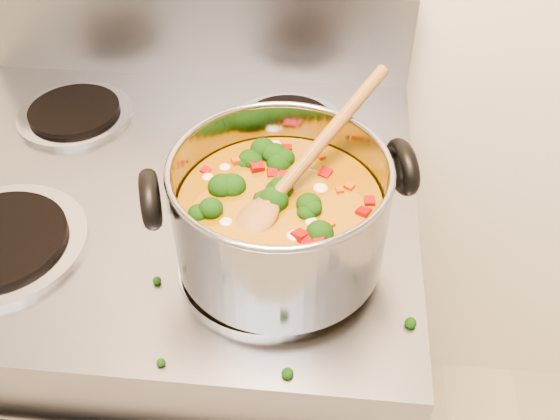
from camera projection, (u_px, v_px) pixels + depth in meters
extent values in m
cube|color=gray|center=(190.00, 358.00, 1.23)|extent=(0.74, 0.64, 0.92)
cube|color=gray|center=(195.00, 32.00, 1.07)|extent=(0.74, 0.03, 0.16)
cylinder|color=#A5A5AD|center=(0.00, 243.00, 0.81)|extent=(0.22, 0.22, 0.01)
cylinder|color=#A5A5AD|center=(268.00, 263.00, 0.79)|extent=(0.22, 0.22, 0.01)
cylinder|color=black|center=(267.00, 259.00, 0.78)|extent=(0.18, 0.18, 0.01)
cylinder|color=#A5A5AD|center=(75.00, 115.00, 1.02)|extent=(0.19, 0.19, 0.01)
cylinder|color=black|center=(74.00, 111.00, 1.02)|extent=(0.15, 0.15, 0.01)
cylinder|color=#A5A5AD|center=(288.00, 127.00, 1.00)|extent=(0.19, 0.19, 0.01)
cylinder|color=black|center=(288.00, 123.00, 0.99)|extent=(0.15, 0.15, 0.01)
cylinder|color=gray|center=(280.00, 212.00, 0.74)|extent=(0.25, 0.25, 0.14)
torus|color=gray|center=(280.00, 168.00, 0.69)|extent=(0.26, 0.26, 0.01)
cylinder|color=#7A510B|center=(280.00, 226.00, 0.75)|extent=(0.24, 0.24, 0.09)
torus|color=black|center=(151.00, 199.00, 0.68)|extent=(0.04, 0.08, 0.08)
torus|color=black|center=(402.00, 167.00, 0.72)|extent=(0.04, 0.08, 0.08)
ellipsoid|color=black|center=(274.00, 187.00, 0.74)|extent=(0.04, 0.04, 0.03)
ellipsoid|color=black|center=(329.00, 164.00, 0.77)|extent=(0.04, 0.04, 0.03)
ellipsoid|color=black|center=(221.00, 168.00, 0.76)|extent=(0.04, 0.04, 0.03)
ellipsoid|color=black|center=(329.00, 190.00, 0.73)|extent=(0.04, 0.04, 0.03)
ellipsoid|color=black|center=(239.00, 168.00, 0.76)|extent=(0.04, 0.04, 0.03)
ellipsoid|color=black|center=(339.00, 247.00, 0.67)|extent=(0.04, 0.04, 0.03)
ellipsoid|color=black|center=(344.00, 169.00, 0.76)|extent=(0.04, 0.04, 0.03)
ellipsoid|color=black|center=(308.00, 241.00, 0.67)|extent=(0.04, 0.04, 0.03)
ellipsoid|color=black|center=(304.00, 239.00, 0.68)|extent=(0.04, 0.04, 0.03)
ellipsoid|color=black|center=(244.00, 230.00, 0.69)|extent=(0.04, 0.04, 0.03)
ellipsoid|color=#9A1105|center=(273.00, 145.00, 0.80)|extent=(0.01, 0.01, 0.01)
ellipsoid|color=#9A1105|center=(277.00, 243.00, 0.67)|extent=(0.01, 0.01, 0.01)
ellipsoid|color=#9A1105|center=(312.00, 218.00, 0.70)|extent=(0.01, 0.01, 0.01)
ellipsoid|color=#9A1105|center=(367.00, 223.00, 0.69)|extent=(0.01, 0.01, 0.01)
ellipsoid|color=#9A1105|center=(251.00, 171.00, 0.76)|extent=(0.01, 0.01, 0.01)
ellipsoid|color=#9A1105|center=(330.00, 175.00, 0.75)|extent=(0.01, 0.01, 0.01)
ellipsoid|color=#9A1105|center=(349.00, 198.00, 0.72)|extent=(0.01, 0.01, 0.01)
ellipsoid|color=#9A1105|center=(262.00, 184.00, 0.74)|extent=(0.01, 0.01, 0.01)
ellipsoid|color=#9A1105|center=(278.00, 147.00, 0.79)|extent=(0.01, 0.01, 0.01)
ellipsoid|color=#9A1105|center=(209.00, 168.00, 0.76)|extent=(0.01, 0.01, 0.01)
ellipsoid|color=#9A1105|center=(267.00, 212.00, 0.71)|extent=(0.01, 0.01, 0.01)
ellipsoid|color=#9A1105|center=(342.00, 161.00, 0.77)|extent=(0.01, 0.01, 0.01)
ellipsoid|color=#9A1105|center=(306.00, 265.00, 0.65)|extent=(0.01, 0.01, 0.01)
ellipsoid|color=#A43E09|center=(240.00, 250.00, 0.66)|extent=(0.01, 0.01, 0.01)
ellipsoid|color=#A43E09|center=(253.00, 180.00, 0.75)|extent=(0.01, 0.01, 0.01)
ellipsoid|color=#A43E09|center=(298.00, 158.00, 0.78)|extent=(0.01, 0.01, 0.01)
ellipsoid|color=#A43E09|center=(211.00, 229.00, 0.69)|extent=(0.01, 0.01, 0.01)
ellipsoid|color=#A43E09|center=(294.00, 157.00, 0.78)|extent=(0.01, 0.01, 0.01)
ellipsoid|color=#A43E09|center=(212.00, 187.00, 0.74)|extent=(0.01, 0.01, 0.01)
ellipsoid|color=#A43E09|center=(213.00, 248.00, 0.67)|extent=(0.01, 0.01, 0.01)
ellipsoid|color=#A43E09|center=(210.00, 180.00, 0.75)|extent=(0.01, 0.01, 0.01)
ellipsoid|color=#A43E09|center=(216.00, 191.00, 0.73)|extent=(0.01, 0.01, 0.01)
ellipsoid|color=#A43E09|center=(234.00, 184.00, 0.74)|extent=(0.01, 0.01, 0.01)
ellipsoid|color=#A43E09|center=(300.00, 154.00, 0.78)|extent=(0.01, 0.01, 0.01)
ellipsoid|color=beige|center=(276.00, 170.00, 0.76)|extent=(0.02, 0.02, 0.01)
ellipsoid|color=beige|center=(318.00, 236.00, 0.68)|extent=(0.02, 0.02, 0.01)
ellipsoid|color=beige|center=(305.00, 251.00, 0.66)|extent=(0.02, 0.02, 0.01)
ellipsoid|color=beige|center=(303.00, 222.00, 0.69)|extent=(0.02, 0.02, 0.01)
ellipsoid|color=beige|center=(296.00, 163.00, 0.77)|extent=(0.02, 0.02, 0.01)
ellipsoid|color=beige|center=(224.00, 181.00, 0.75)|extent=(0.02, 0.02, 0.01)
ellipsoid|color=beige|center=(213.00, 245.00, 0.67)|extent=(0.02, 0.02, 0.01)
ellipsoid|color=beige|center=(328.00, 153.00, 0.78)|extent=(0.02, 0.02, 0.01)
ellipsoid|color=beige|center=(277.00, 216.00, 0.70)|extent=(0.02, 0.02, 0.01)
ellipsoid|color=olive|center=(254.00, 221.00, 0.70)|extent=(0.08, 0.09, 0.04)
cylinder|color=olive|center=(322.00, 141.00, 0.74)|extent=(0.16, 0.22, 0.10)
ellipsoid|color=black|center=(269.00, 169.00, 0.92)|extent=(0.01, 0.01, 0.01)
ellipsoid|color=black|center=(360.00, 365.00, 0.68)|extent=(0.01, 0.01, 0.01)
ellipsoid|color=black|center=(302.00, 181.00, 0.90)|extent=(0.01, 0.01, 0.01)
ellipsoid|color=black|center=(181.00, 355.00, 0.69)|extent=(0.01, 0.01, 0.01)
ellipsoid|color=black|center=(261.00, 176.00, 0.91)|extent=(0.01, 0.01, 0.01)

